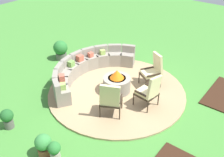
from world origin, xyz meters
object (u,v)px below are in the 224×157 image
lounge_chair_front_right (149,91)px  potted_plant_3 (61,49)px  potted_plant_1 (55,151)px  curved_stone_bench (87,68)px  potted_plant_2 (43,145)px  potted_plant_0 (7,118)px  fire_pit (117,83)px  lounge_chair_front_left (111,99)px  lounge_chair_back_left (153,70)px

lounge_chair_front_right → potted_plant_3: (0.60, 4.47, -0.20)m
potted_plant_3 → potted_plant_1: bearing=-134.4°
curved_stone_bench → potted_plant_2: bearing=-154.1°
curved_stone_bench → potted_plant_3: 1.86m
potted_plant_0 → potted_plant_3: size_ratio=0.77×
fire_pit → potted_plant_1: fire_pit is taller
lounge_chair_front_right → potted_plant_1: bearing=174.4°
lounge_chair_front_right → potted_plant_1: lounge_chair_front_right is taller
potted_plant_0 → curved_stone_bench: bearing=1.1°
lounge_chair_front_left → lounge_chair_back_left: 2.14m
potted_plant_2 → potted_plant_3: size_ratio=0.79×
lounge_chair_back_left → potted_plant_1: size_ratio=1.94×
potted_plant_2 → potted_plant_3: 5.07m
lounge_chair_front_right → potted_plant_3: size_ratio=1.44×
lounge_chair_front_left → potted_plant_2: 2.18m
potted_plant_0 → lounge_chair_front_right: bearing=-39.9°
lounge_chair_back_left → potted_plant_1: (-4.24, 0.17, -0.30)m
fire_pit → curved_stone_bench: 1.41m
lounge_chair_front_right → lounge_chair_back_left: size_ratio=0.97×
lounge_chair_back_left → potted_plant_3: bearing=38.9°
fire_pit → potted_plant_2: 3.24m
lounge_chair_front_left → potted_plant_0: bearing=-161.5°
fire_pit → potted_plant_1: 3.26m
curved_stone_bench → potted_plant_0: bearing=-178.9°
fire_pit → potted_plant_2: (-3.23, -0.20, -0.03)m
curved_stone_bench → lounge_chair_back_left: size_ratio=3.28×
lounge_chair_back_left → lounge_chair_front_left: bearing=117.6°
fire_pit → lounge_chair_front_left: bearing=-151.4°
curved_stone_bench → potted_plant_1: size_ratio=6.36×
potted_plant_0 → potted_plant_1: size_ratio=1.00×
potted_plant_1 → potted_plant_3: 5.31m
lounge_chair_front_left → potted_plant_1: lounge_chair_front_left is taller
lounge_chair_back_left → potted_plant_3: size_ratio=1.49×
fire_pit → potted_plant_3: bearing=81.0°
lounge_chair_back_left → potted_plant_3: (-0.52, 3.96, -0.21)m
fire_pit → lounge_chair_front_left: (-1.11, -0.60, 0.27)m
potted_plant_2 → fire_pit: bearing=3.6°
lounge_chair_front_right → potted_plant_0: bearing=146.8°
potted_plant_3 → lounge_chair_front_right: bearing=-97.6°
fire_pit → curved_stone_bench: (0.08, 1.40, 0.01)m
curved_stone_bench → lounge_chair_front_left: size_ratio=3.36×
lounge_chair_front_left → potted_plant_3: bearing=128.4°
potted_plant_3 → potted_plant_2: bearing=-137.6°
lounge_chair_front_left → potted_plant_3: 4.15m
lounge_chair_front_left → lounge_chair_front_right: (1.02, -0.66, -0.01)m
lounge_chair_front_right → potted_plant_3: lounge_chair_front_right is taller
lounge_chair_front_right → curved_stone_bench: bearing=92.9°
fire_pit → potted_plant_3: fire_pit is taller
lounge_chair_back_left → potted_plant_2: bearing=114.2°
potted_plant_2 → lounge_chair_back_left: bearing=-7.3°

